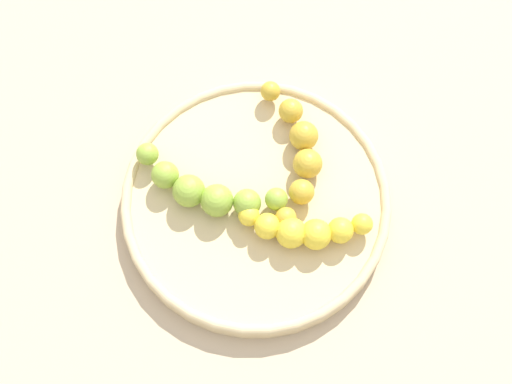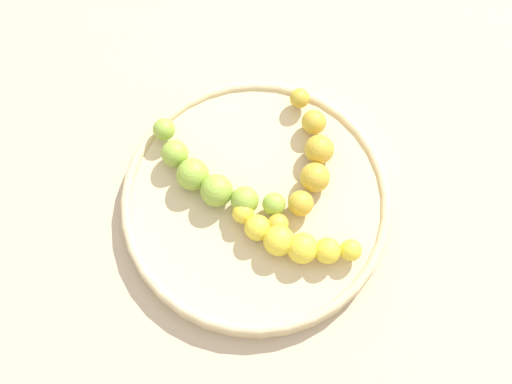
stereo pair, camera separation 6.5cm
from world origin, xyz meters
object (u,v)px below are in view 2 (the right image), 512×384
at_px(fruit_bowl, 256,202).
at_px(banana_yellow, 292,240).
at_px(banana_green, 208,178).
at_px(banana_spotted, 309,162).

height_order(fruit_bowl, banana_yellow, banana_yellow).
height_order(banana_green, banana_yellow, banana_green).
distance_m(fruit_bowl, banana_spotted, 0.06).
xyz_separation_m(fruit_bowl, banana_spotted, (0.05, -0.03, 0.02)).
bearing_deg(banana_yellow, banana_green, -109.29).
distance_m(banana_spotted, banana_green, 0.10).
bearing_deg(banana_spotted, banana_yellow, -93.01).
distance_m(banana_spotted, banana_yellow, 0.08).
bearing_deg(banana_yellow, fruit_bowl, -125.09).
relative_size(fruit_bowl, banana_spotted, 1.80).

